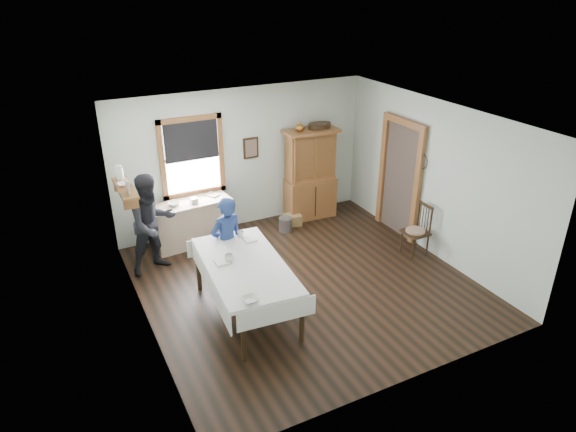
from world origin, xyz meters
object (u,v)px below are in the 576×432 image
Objects in this scene: work_counter at (192,223)px; spindle_chair at (416,230)px; woman_blue at (227,246)px; pail at (286,224)px; dining_table at (246,289)px; wicker_basket at (292,220)px; figure_dark at (153,227)px; china_hutch at (310,174)px.

work_counter is 4.02m from spindle_chair.
pail is at bearing -154.06° from woman_blue.
work_counter is 1.03× the size of woman_blue.
spindle_chair reaches higher than dining_table.
dining_table reaches higher than wicker_basket.
spindle_chair reaches higher than pail.
wicker_basket is (1.98, -0.15, -0.31)m from work_counter.
work_counter is 3.97× the size of wicker_basket.
work_counter reaches higher than pail.
dining_table is at bearing -129.94° from wicker_basket.
woman_blue reaches higher than wicker_basket.
figure_dark reaches higher than dining_table.
woman_blue is (-3.30, 0.55, 0.23)m from spindle_chair.
china_hutch is at bearing 21.66° from wicker_basket.
spindle_chair is 2.48m from wicker_basket.
figure_dark reaches higher than spindle_chair.
china_hutch is 2.43m from spindle_chair.
spindle_chair is at bearing -54.99° from wicker_basket.
china_hutch reaches higher than figure_dark.
spindle_chair is at bearing 158.78° from woman_blue.
work_counter is 2.47m from dining_table.
woman_blue is at bearing -91.74° from work_counter.
pail is 0.30m from wicker_basket.
figure_dark is at bearing -170.58° from wicker_basket.
wicker_basket is 2.92m from figure_dark.
pail is (1.75, -0.33, -0.27)m from work_counter.
spindle_chair is (3.35, 0.30, 0.05)m from dining_table.
woman_blue is 0.89× the size of figure_dark.
work_counter is 0.92× the size of figure_dark.
pail is (-0.75, -0.39, -0.77)m from china_hutch.
figure_dark is at bearing -173.69° from pail.
work_counter is at bearing -175.90° from china_hutch.
figure_dark is at bearing 160.29° from spindle_chair.
woman_blue is at bearing 86.80° from dining_table.
woman_blue is (-1.89, -1.47, 0.60)m from wicker_basket.
china_hutch is 1.15m from pail.
dining_table is (0.04, -2.47, 0.01)m from work_counter.
spindle_chair is at bearing -48.12° from pail.
wicker_basket is 2.47m from woman_blue.
pail is at bearing -149.91° from china_hutch.
wicker_basket is (-0.52, -0.21, -0.81)m from china_hutch.
pail is 0.18× the size of figure_dark.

